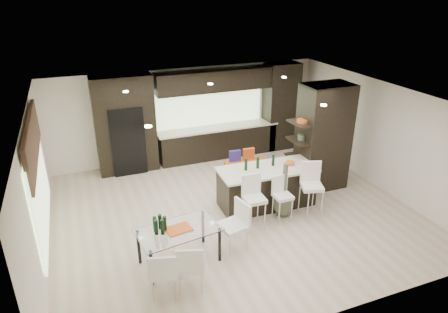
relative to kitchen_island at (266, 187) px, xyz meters
name	(u,v)px	position (x,y,z in m)	size (l,w,h in m)	color
ground	(233,211)	(-0.85, -0.02, -0.48)	(8.00, 8.00, 0.00)	beige
back_wall	(188,114)	(-0.85, 3.48, 0.87)	(8.00, 0.02, 2.70)	white
left_wall	(37,190)	(-4.85, -0.02, 0.87)	(0.02, 7.00, 2.70)	white
right_wall	(379,135)	(3.15, -0.02, 0.87)	(0.02, 7.00, 2.70)	white
ceiling	(234,99)	(-0.85, -0.02, 2.22)	(8.00, 7.00, 0.02)	white
window_left	(39,185)	(-4.81, 0.18, 0.87)	(0.04, 3.20, 1.90)	#B2D199
window_back	(208,105)	(-0.25, 3.44, 1.07)	(3.40, 0.04, 1.20)	#B2D199
stone_accent	(32,141)	(-4.78, 0.18, 1.77)	(0.08, 3.00, 0.80)	brown
ceiling_spots	(230,97)	(-0.85, 0.23, 2.20)	(4.00, 3.00, 0.02)	white
back_cabinetry	(208,115)	(-0.35, 3.15, 0.87)	(6.80, 0.68, 2.70)	black
refrigerator	(127,139)	(-2.75, 3.10, 0.47)	(0.90, 0.68, 1.90)	black
partition_column	(323,137)	(1.75, 0.38, 0.87)	(1.20, 0.80, 2.70)	black
kitchen_island	(266,187)	(0.00, 0.00, 0.00)	(2.29, 0.98, 0.95)	black
stool_left	(254,208)	(-0.70, -0.81, 0.01)	(0.43, 0.43, 0.98)	white
stool_mid	(282,204)	(0.00, -0.78, -0.05)	(0.38, 0.38, 0.86)	white
stool_right	(311,196)	(0.70, -0.82, 0.04)	(0.46, 0.46, 1.03)	white
bench	(246,169)	(0.16, 1.51, -0.25)	(1.17, 0.45, 0.45)	black
floor_vase	(284,190)	(0.14, -0.59, 0.18)	(0.48, 0.48, 1.30)	#44503A
dining_table	(179,246)	(-2.50, -1.34, -0.11)	(1.51, 0.85, 0.73)	white
chair_near	(191,267)	(-2.50, -2.09, -0.04)	(0.47, 0.47, 0.87)	white
chair_far	(164,274)	(-2.98, -2.08, -0.05)	(0.46, 0.46, 0.85)	white
chair_end	(233,229)	(-1.41, -1.34, -0.01)	(0.51, 0.51, 0.94)	white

